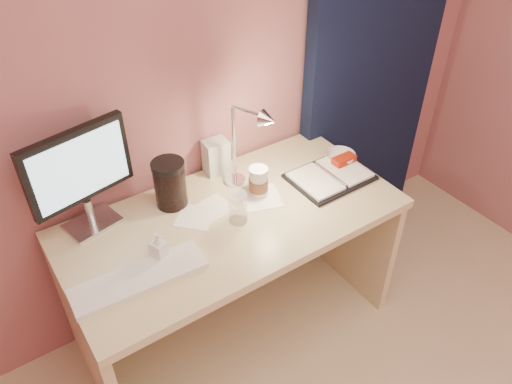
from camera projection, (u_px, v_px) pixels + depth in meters
room at (362, 46)px, 2.42m from camera, size 3.50×3.50×3.50m
desk at (225, 245)px, 2.24m from camera, size 1.40×0.70×0.73m
monitor at (79, 172)px, 1.85m from camera, size 0.41×0.19×0.44m
keyboard at (139, 278)px, 1.77m from camera, size 0.49×0.17×0.02m
planner at (331, 175)px, 2.25m from camera, size 0.36×0.27×0.06m
paper_a at (214, 208)px, 2.09m from camera, size 0.16×0.16×0.00m
paper_b at (260, 198)px, 2.14m from camera, size 0.21×0.21×0.00m
paper_c at (195, 217)px, 2.04m from camera, size 0.20×0.20×0.00m
coffee_cup at (258, 182)px, 2.13m from camera, size 0.08×0.08×0.14m
clear_cup at (238, 208)px, 1.99m from camera, size 0.08×0.08×0.14m
bowl at (340, 158)px, 2.35m from camera, size 0.19×0.19×0.04m
lotion_bottle at (159, 246)px, 1.83m from camera, size 0.07×0.07×0.12m
dark_jar at (170, 186)px, 2.06m from camera, size 0.13×0.13×0.19m
product_box at (216, 157)px, 2.25m from camera, size 0.11×0.09×0.16m
desk_lamp at (237, 147)px, 2.00m from camera, size 0.16×0.24×0.40m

